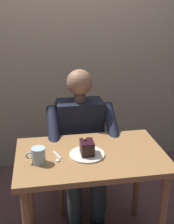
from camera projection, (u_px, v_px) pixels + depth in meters
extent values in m
cube|color=#B7A68C|center=(67.00, 19.00, 2.76)|extent=(6.40, 0.12, 3.00)
cube|color=#996B3F|center=(91.00, 156.00, 1.87)|extent=(0.96, 0.61, 0.04)
cylinder|color=#956440|center=(162.00, 219.00, 1.84)|extent=(0.05, 0.05, 0.72)
cylinder|color=#956440|center=(137.00, 177.00, 2.29)|extent=(0.05, 0.05, 0.72)
cylinder|color=#956440|center=(29.00, 187.00, 2.15)|extent=(0.05, 0.05, 0.72)
cube|color=olive|center=(80.00, 159.00, 2.45)|extent=(0.42, 0.42, 0.04)
cube|color=olive|center=(77.00, 124.00, 2.53)|extent=(0.38, 0.04, 0.45)
cylinder|color=olive|center=(105.00, 190.00, 2.38)|extent=(0.04, 0.04, 0.41)
cylinder|color=olive|center=(61.00, 194.00, 2.32)|extent=(0.04, 0.04, 0.41)
cylinder|color=olive|center=(96.00, 167.00, 2.71)|extent=(0.04, 0.04, 0.41)
cylinder|color=olive|center=(58.00, 171.00, 2.66)|extent=(0.04, 0.04, 0.41)
cube|color=black|center=(80.00, 131.00, 2.33)|extent=(0.36, 0.22, 0.50)
sphere|color=#8D634A|center=(79.00, 82.00, 2.19)|extent=(0.20, 0.20, 0.20)
cylinder|color=#8D634A|center=(80.00, 97.00, 2.23)|extent=(0.09, 0.09, 0.06)
cylinder|color=black|center=(111.00, 123.00, 2.20)|extent=(0.08, 0.33, 0.26)
sphere|color=#8D634A|center=(116.00, 144.00, 2.09)|extent=(0.09, 0.09, 0.09)
cylinder|color=black|center=(53.00, 127.00, 2.13)|extent=(0.08, 0.33, 0.26)
sphere|color=#8D634A|center=(55.00, 149.00, 2.02)|extent=(0.09, 0.09, 0.09)
cylinder|color=#273535|center=(93.00, 167.00, 2.33)|extent=(0.13, 0.38, 0.14)
cylinder|color=#273535|center=(71.00, 169.00, 2.30)|extent=(0.13, 0.38, 0.14)
cylinder|color=#273535|center=(98.00, 203.00, 2.24)|extent=(0.11, 0.11, 0.39)
cylinder|color=#273535|center=(75.00, 206.00, 2.21)|extent=(0.11, 0.11, 0.39)
cylinder|color=silver|center=(87.00, 154.00, 1.84)|extent=(0.23, 0.23, 0.01)
cube|color=#31211B|center=(87.00, 148.00, 1.83)|extent=(0.08, 0.11, 0.08)
cube|color=black|center=(87.00, 142.00, 1.81)|extent=(0.08, 0.11, 0.01)
sphere|color=gold|center=(85.00, 139.00, 1.82)|extent=(0.02, 0.02, 0.02)
cylinder|color=#A8C3CF|center=(38.00, 155.00, 1.74)|extent=(0.08, 0.08, 0.10)
torus|color=#A8C3CF|center=(29.00, 155.00, 1.73)|extent=(0.05, 0.01, 0.05)
cylinder|color=black|center=(38.00, 149.00, 1.72)|extent=(0.07, 0.07, 0.01)
cube|color=silver|center=(57.00, 155.00, 1.84)|extent=(0.05, 0.11, 0.01)
ellipsoid|color=silver|center=(58.00, 160.00, 1.78)|extent=(0.03, 0.04, 0.01)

